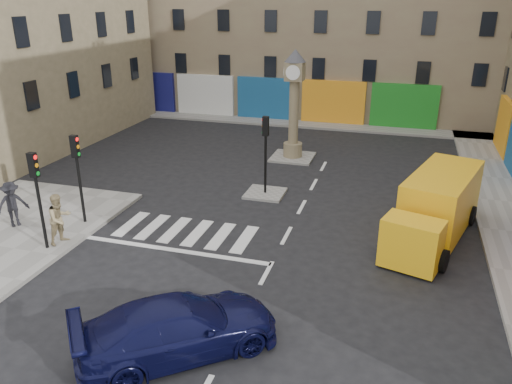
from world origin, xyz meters
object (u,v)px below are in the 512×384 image
at_px(traffic_light_left_near, 37,186).
at_px(navy_sedan, 178,327).
at_px(pedestrian_dark, 12,204).
at_px(pedestrian_tan, 60,219).
at_px(traffic_light_left_far, 77,165).
at_px(traffic_light_island, 266,143).
at_px(clock_pillar, 294,98).
at_px(yellow_van, 436,207).

distance_m(traffic_light_left_near, navy_sedan, 8.29).
bearing_deg(pedestrian_dark, navy_sedan, -84.27).
xyz_separation_m(pedestrian_tan, pedestrian_dark, (-2.78, 0.71, -0.03)).
xyz_separation_m(traffic_light_left_far, traffic_light_island, (6.30, 5.40, -0.03)).
bearing_deg(clock_pillar, traffic_light_island, -90.00).
relative_size(navy_sedan, pedestrian_tan, 2.74).
bearing_deg(traffic_light_left_near, traffic_light_island, 51.07).
relative_size(traffic_light_left_near, pedestrian_dark, 1.95).
relative_size(traffic_light_island, yellow_van, 0.52).
relative_size(traffic_light_island, navy_sedan, 0.69).
xyz_separation_m(traffic_light_left_near, navy_sedan, (7.14, -3.78, -1.84)).
height_order(pedestrian_tan, pedestrian_dark, pedestrian_tan).
bearing_deg(clock_pillar, yellow_van, -47.79).
bearing_deg(clock_pillar, pedestrian_dark, -124.99).
distance_m(yellow_van, pedestrian_dark, 16.88).
xyz_separation_m(traffic_light_left_near, pedestrian_dark, (-2.48, 1.26, -1.52)).
relative_size(clock_pillar, pedestrian_dark, 3.22).
xyz_separation_m(traffic_light_left_far, pedestrian_tan, (0.30, -1.86, -1.49)).
bearing_deg(pedestrian_tan, traffic_light_left_far, 25.01).
relative_size(traffic_light_left_far, yellow_van, 0.52).
distance_m(navy_sedan, yellow_van, 11.43).
xyz_separation_m(clock_pillar, pedestrian_tan, (-6.00, -13.25, -2.42)).
relative_size(yellow_van, pedestrian_tan, 3.62).
bearing_deg(pedestrian_dark, yellow_van, -42.26).
bearing_deg(traffic_light_left_far, yellow_van, 12.38).
distance_m(clock_pillar, pedestrian_tan, 14.75).
height_order(traffic_light_island, navy_sedan, traffic_light_island).
bearing_deg(traffic_light_left_near, traffic_light_left_far, 90.00).
bearing_deg(pedestrian_tan, navy_sedan, -106.45).
bearing_deg(traffic_light_left_far, pedestrian_tan, -80.83).
xyz_separation_m(traffic_light_left_near, traffic_light_island, (6.30, 7.80, -0.03)).
height_order(yellow_van, pedestrian_tan, yellow_van).
height_order(traffic_light_left_near, yellow_van, traffic_light_left_near).
xyz_separation_m(traffic_light_island, navy_sedan, (0.84, -11.58, -1.81)).
height_order(traffic_light_left_far, clock_pillar, clock_pillar).
bearing_deg(traffic_light_island, yellow_van, -17.28).
bearing_deg(pedestrian_tan, traffic_light_left_near, 166.81).
distance_m(clock_pillar, navy_sedan, 17.82).
bearing_deg(clock_pillar, traffic_light_left_far, -118.94).
height_order(traffic_light_left_far, navy_sedan, traffic_light_left_far).
distance_m(traffic_light_left_far, navy_sedan, 9.62).
relative_size(traffic_light_left_far, clock_pillar, 0.61).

